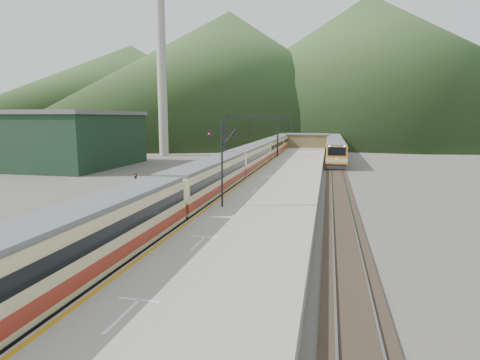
# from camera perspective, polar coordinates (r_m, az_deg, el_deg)

# --- Properties ---
(ground) EXTENTS (400.00, 400.00, 0.00)m
(ground) POSITION_cam_1_polar(r_m,az_deg,el_deg) (18.47, -23.89, -15.99)
(ground) COLOR #47423D
(ground) RESTS_ON ground
(track_main) EXTENTS (2.60, 200.00, 0.23)m
(track_main) POSITION_cam_1_polar(r_m,az_deg,el_deg) (54.85, 1.50, 1.00)
(track_main) COLOR black
(track_main) RESTS_ON ground
(track_far) EXTENTS (2.60, 200.00, 0.23)m
(track_far) POSITION_cam_1_polar(r_m,az_deg,el_deg) (56.00, -3.53, 1.15)
(track_far) COLOR black
(track_far) RESTS_ON ground
(track_second) EXTENTS (2.60, 200.00, 0.23)m
(track_second) POSITION_cam_1_polar(r_m,az_deg,el_deg) (53.88, 13.60, 0.62)
(track_second) COLOR black
(track_second) RESTS_ON ground
(platform) EXTENTS (8.00, 100.00, 1.00)m
(platform) POSITION_cam_1_polar(r_m,az_deg,el_deg) (52.04, 7.15, 0.99)
(platform) COLOR gray
(platform) RESTS_ON ground
(gantry_near) EXTENTS (9.55, 0.25, 8.00)m
(gantry_near) POSITION_cam_1_polar(r_m,az_deg,el_deg) (69.63, 1.57, 7.22)
(gantry_near) COLOR black
(gantry_near) RESTS_ON ground
(gantry_far) EXTENTS (9.55, 0.25, 8.00)m
(gantry_far) POSITION_cam_1_polar(r_m,az_deg,el_deg) (94.30, 4.47, 7.61)
(gantry_far) COLOR black
(gantry_far) RESTS_ON ground
(warehouse) EXTENTS (14.50, 20.50, 8.60)m
(warehouse) POSITION_cam_1_polar(r_m,az_deg,el_deg) (67.39, -22.31, 5.43)
(warehouse) COLOR black
(warehouse) RESTS_ON ground
(smokestack) EXTENTS (1.80, 1.80, 30.00)m
(smokestack) POSITION_cam_1_polar(r_m,az_deg,el_deg) (82.33, -11.04, 13.87)
(smokestack) COLOR #9E998E
(smokestack) RESTS_ON ground
(station_shed) EXTENTS (9.40, 4.40, 3.10)m
(station_shed) POSITION_cam_1_polar(r_m,az_deg,el_deg) (91.61, 9.53, 5.59)
(station_shed) COLOR brown
(station_shed) RESTS_ON platform
(hill_a) EXTENTS (180.00, 180.00, 60.00)m
(hill_a) POSITION_cam_1_polar(r_m,az_deg,el_deg) (210.69, -1.49, 14.93)
(hill_a) COLOR #223E1C
(hill_a) RESTS_ON ground
(hill_b) EXTENTS (220.00, 220.00, 75.00)m
(hill_b) POSITION_cam_1_polar(r_m,az_deg,el_deg) (245.98, 17.60, 15.41)
(hill_b) COLOR #223E1C
(hill_b) RESTS_ON ground
(hill_d) EXTENTS (200.00, 200.00, 55.00)m
(hill_d) POSITION_cam_1_polar(r_m,az_deg,el_deg) (285.60, -15.10, 12.52)
(hill_d) COLOR #223E1C
(hill_d) RESTS_ON ground
(main_train) EXTENTS (2.77, 95.02, 3.38)m
(main_train) POSITION_cam_1_polar(r_m,az_deg,el_deg) (54.26, 1.43, 2.89)
(main_train) COLOR #C7B981
(main_train) RESTS_ON track_main
(second_train) EXTENTS (3.03, 41.25, 3.70)m
(second_train) POSITION_cam_1_polar(r_m,az_deg,el_deg) (79.28, 13.33, 4.64)
(second_train) COLOR orange
(second_train) RESTS_ON track_second
(signal_mast) EXTENTS (2.16, 0.64, 6.29)m
(signal_mast) POSITION_cam_1_polar(r_m,az_deg,el_deg) (29.27, -2.58, 3.60)
(signal_mast) COLOR black
(signal_mast) RESTS_ON platform
(short_signal_b) EXTENTS (0.25, 0.21, 2.27)m
(short_signal_b) POSITION_cam_1_polar(r_m,az_deg,el_deg) (48.21, -3.52, 1.58)
(short_signal_b) COLOR black
(short_signal_b) RESTS_ON ground
(short_signal_c) EXTENTS (0.25, 0.21, 2.27)m
(short_signal_c) POSITION_cam_1_polar(r_m,az_deg,el_deg) (39.72, -14.60, -0.24)
(short_signal_c) COLOR black
(short_signal_c) RESTS_ON ground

